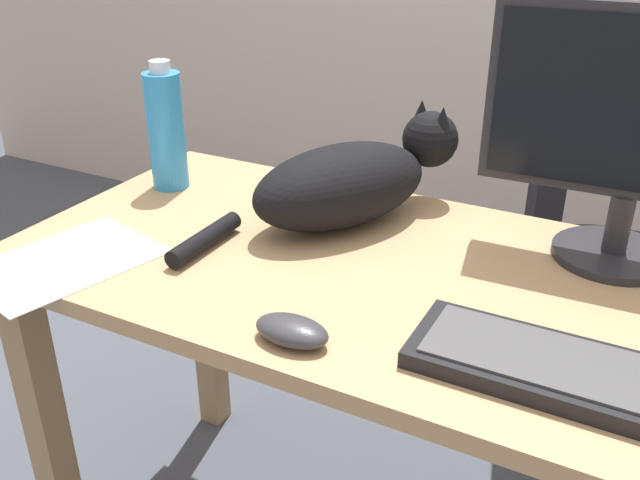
{
  "coord_description": "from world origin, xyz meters",
  "views": [
    {
      "loc": [
        0.28,
        -0.95,
        1.3
      ],
      "look_at": [
        -0.19,
        -0.06,
        0.81
      ],
      "focal_mm": 39.17,
      "sensor_mm": 36.0,
      "label": 1
    }
  ],
  "objects_px": {
    "water_bottle": "(166,130)",
    "keyboard": "(583,376)",
    "monitor": "(638,130)",
    "computer_mouse": "(292,331)",
    "office_chair": "(585,299)",
    "cat": "(351,180)"
  },
  "relations": [
    {
      "from": "monitor",
      "to": "keyboard",
      "type": "xyz_separation_m",
      "value": [
        0.01,
        -0.38,
        -0.21
      ]
    },
    {
      "from": "keyboard",
      "to": "water_bottle",
      "type": "height_order",
      "value": "water_bottle"
    },
    {
      "from": "office_chair",
      "to": "computer_mouse",
      "type": "height_order",
      "value": "office_chair"
    },
    {
      "from": "cat",
      "to": "water_bottle",
      "type": "xyz_separation_m",
      "value": [
        -0.41,
        -0.02,
        0.04
      ]
    },
    {
      "from": "water_bottle",
      "to": "keyboard",
      "type": "bearing_deg",
      "value": -18.26
    },
    {
      "from": "monitor",
      "to": "water_bottle",
      "type": "bearing_deg",
      "value": -174.26
    },
    {
      "from": "office_chair",
      "to": "monitor",
      "type": "xyz_separation_m",
      "value": [
        0.06,
        -0.5,
        0.6
      ]
    },
    {
      "from": "cat",
      "to": "computer_mouse",
      "type": "xyz_separation_m",
      "value": [
        0.1,
        -0.4,
        -0.06
      ]
    },
    {
      "from": "keyboard",
      "to": "cat",
      "type": "distance_m",
      "value": 0.57
    },
    {
      "from": "cat",
      "to": "office_chair",
      "type": "bearing_deg",
      "value": 54.96
    },
    {
      "from": "computer_mouse",
      "to": "keyboard",
      "type": "bearing_deg",
      "value": 13.26
    },
    {
      "from": "cat",
      "to": "water_bottle",
      "type": "height_order",
      "value": "water_bottle"
    },
    {
      "from": "keyboard",
      "to": "computer_mouse",
      "type": "relative_size",
      "value": 4.0
    },
    {
      "from": "keyboard",
      "to": "water_bottle",
      "type": "bearing_deg",
      "value": 161.74
    },
    {
      "from": "monitor",
      "to": "computer_mouse",
      "type": "xyz_separation_m",
      "value": [
        -0.36,
        -0.47,
        -0.21
      ]
    },
    {
      "from": "computer_mouse",
      "to": "water_bottle",
      "type": "distance_m",
      "value": 0.65
    },
    {
      "from": "cat",
      "to": "computer_mouse",
      "type": "relative_size",
      "value": 4.92
    },
    {
      "from": "office_chair",
      "to": "cat",
      "type": "distance_m",
      "value": 0.83
    },
    {
      "from": "monitor",
      "to": "keyboard",
      "type": "distance_m",
      "value": 0.44
    },
    {
      "from": "computer_mouse",
      "to": "monitor",
      "type": "bearing_deg",
      "value": 52.45
    },
    {
      "from": "cat",
      "to": "computer_mouse",
      "type": "bearing_deg",
      "value": -75.6
    },
    {
      "from": "monitor",
      "to": "computer_mouse",
      "type": "height_order",
      "value": "monitor"
    }
  ]
}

